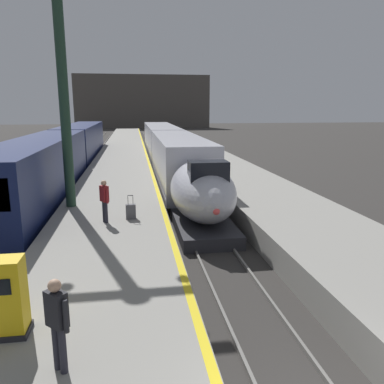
{
  "coord_description": "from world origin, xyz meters",
  "views": [
    {
      "loc": [
        -3.0,
        -4.45,
        5.48
      ],
      "look_at": [
        -0.47,
        12.05,
        1.8
      ],
      "focal_mm": 35.95,
      "sensor_mm": 36.0,
      "label": 1
    }
  ],
  "objects": [
    {
      "name": "rail_main_left",
      "position": [
        -0.75,
        27.5,
        0.06
      ],
      "size": [
        0.08,
        110.0,
        0.12
      ],
      "primitive_type": "cube",
      "color": "slate",
      "rests_on": "ground"
    },
    {
      "name": "rolling_suitcase",
      "position": [
        -3.18,
        10.79,
        1.35
      ],
      "size": [
        0.4,
        0.22,
        0.98
      ],
      "color": "#4C4C51",
      "rests_on": "platform_left"
    },
    {
      "name": "platform_left",
      "position": [
        -4.05,
        24.75,
        0.53
      ],
      "size": [
        4.8,
        110.0,
        1.05
      ],
      "primitive_type": "cube",
      "color": "gray",
      "rests_on": "ground"
    },
    {
      "name": "station_column_mid",
      "position": [
        -5.9,
        13.3,
        7.27
      ],
      "size": [
        4.0,
        0.68,
        10.49
      ],
      "color": "#1E3828",
      "rests_on": "platform_left"
    },
    {
      "name": "rail_secondary_right",
      "position": [
        -7.35,
        27.5,
        0.06
      ],
      "size": [
        0.08,
        110.0,
        0.12
      ],
      "primitive_type": "cube",
      "color": "slate",
      "rests_on": "ground"
    },
    {
      "name": "regional_train_adjacent",
      "position": [
        -8.1,
        26.38,
        2.13
      ],
      "size": [
        2.85,
        36.6,
        3.8
      ],
      "color": "#141E4C",
      "rests_on": "ground"
    },
    {
      "name": "terminus_back_wall",
      "position": [
        0.0,
        102.0,
        7.0
      ],
      "size": [
        36.0,
        2.0,
        14.0
      ],
      "primitive_type": "cube",
      "color": "#4C4742",
      "rests_on": "ground"
    },
    {
      "name": "platform_left_safety_stripe",
      "position": [
        -1.77,
        24.75,
        1.05
      ],
      "size": [
        0.2,
        107.8,
        0.01
      ],
      "primitive_type": "cube",
      "color": "yellow",
      "rests_on": "platform_left"
    },
    {
      "name": "platform_right",
      "position": [
        4.05,
        24.75,
        0.53
      ],
      "size": [
        4.8,
        110.0,
        1.05
      ],
      "primitive_type": "cube",
      "color": "gray",
      "rests_on": "ground"
    },
    {
      "name": "ticket_machine_yellow",
      "position": [
        -5.55,
        2.9,
        1.79
      ],
      "size": [
        0.76,
        0.62,
        1.6
      ],
      "color": "yellow",
      "rests_on": "platform_left"
    },
    {
      "name": "rail_secondary_left",
      "position": [
        -8.85,
        27.5,
        0.06
      ],
      "size": [
        0.08,
        110.0,
        0.12
      ],
      "primitive_type": "cube",
      "color": "slate",
      "rests_on": "ground"
    },
    {
      "name": "rail_main_right",
      "position": [
        0.75,
        27.5,
        0.06
      ],
      "size": [
        0.08,
        110.0,
        0.12
      ],
      "primitive_type": "cube",
      "color": "slate",
      "rests_on": "ground"
    },
    {
      "name": "passenger_near_edge",
      "position": [
        -4.17,
        10.43,
        2.04
      ],
      "size": [
        0.39,
        0.5,
        1.69
      ],
      "color": "#23232D",
      "rests_on": "platform_left"
    },
    {
      "name": "passenger_mid_platform",
      "position": [
        -4.35,
        1.63,
        2.04
      ],
      "size": [
        0.43,
        0.42,
        1.69
      ],
      "color": "#23232D",
      "rests_on": "platform_left"
    },
    {
      "name": "highspeed_train_main",
      "position": [
        0.0,
        27.38,
        1.93
      ],
      "size": [
        2.92,
        37.65,
        3.6
      ],
      "color": "silver",
      "rests_on": "ground"
    }
  ]
}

